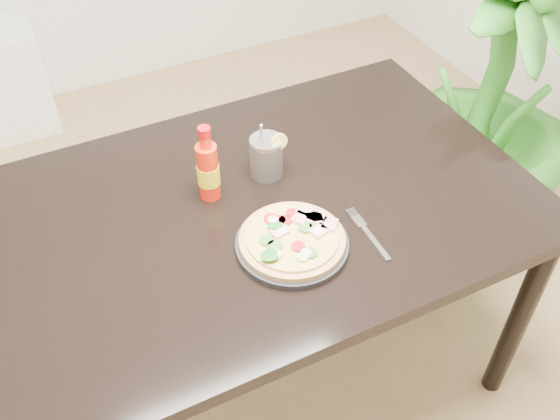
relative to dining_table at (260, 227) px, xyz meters
name	(u,v)px	position (x,y,z in m)	size (l,w,h in m)	color
dining_table	(260,227)	(0.00, 0.00, 0.00)	(1.40, 0.90, 0.75)	black
plate	(292,244)	(0.01, -0.17, 0.09)	(0.27, 0.27, 0.02)	black
pizza	(293,238)	(0.01, -0.17, 0.11)	(0.25, 0.25, 0.03)	tan
hot_sauce_bottle	(208,170)	(-0.10, 0.08, 0.17)	(0.07, 0.07, 0.21)	red
cola_cup	(266,157)	(0.07, 0.10, 0.14)	(0.09, 0.09, 0.18)	black
fork	(367,232)	(0.19, -0.21, 0.09)	(0.03, 0.19, 0.00)	silver
houseplant	(488,108)	(1.00, 0.25, -0.08)	(0.65, 0.65, 1.17)	#2C7820
plant_pot	(461,206)	(1.00, 0.25, -0.56)	(0.28, 0.28, 0.22)	brown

